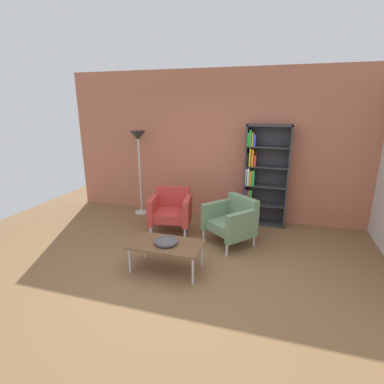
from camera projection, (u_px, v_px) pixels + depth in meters
The scene contains 8 objects.
ground_plane at pixel (182, 277), 3.91m from camera, with size 8.32×8.32×0.00m, color brown.
brick_back_panel at pixel (220, 146), 5.76m from camera, with size 6.40×0.12×2.90m, color #B2664C.
bookshelf_tall at pixel (262, 177), 5.48m from camera, with size 0.80×0.30×1.90m.
coffee_table_low at pixel (166, 246), 4.00m from camera, with size 1.00×0.56×0.40m.
decorative_bowl at pixel (166, 241), 3.98m from camera, with size 0.32×0.32×0.05m.
armchair_near_window at pixel (171, 209), 5.28m from camera, with size 0.82×0.77×0.78m.
armchair_corner_red at pixel (232, 220), 4.78m from camera, with size 0.95×0.94×0.78m.
floor_lamp_torchiere at pixel (138, 146), 5.88m from camera, with size 0.32×0.32×1.74m.
Camera 1 is at (1.12, -3.24, 2.21)m, focal length 27.18 mm.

